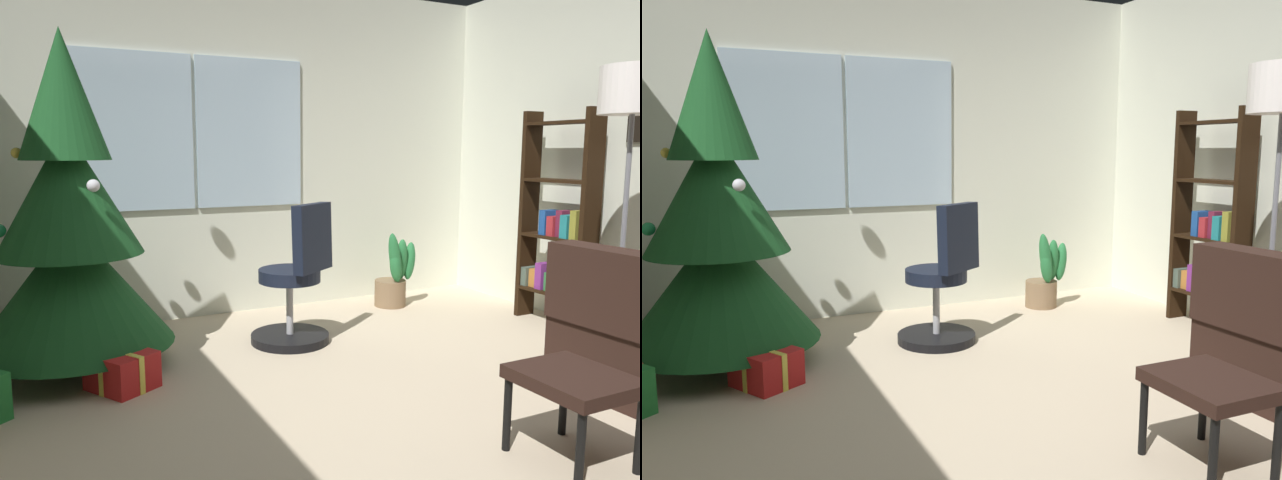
# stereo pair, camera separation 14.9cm
# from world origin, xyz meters

# --- Properties ---
(ground_plane) EXTENTS (4.66, 5.10, 0.10)m
(ground_plane) POSITION_xyz_m (0.00, 0.00, -0.05)
(ground_plane) COLOR #C7B396
(wall_back_with_windows) EXTENTS (4.66, 0.12, 2.73)m
(wall_back_with_windows) POSITION_xyz_m (-0.02, 2.60, 1.37)
(wall_back_with_windows) COLOR silver
(wall_back_with_windows) RESTS_ON ground_plane
(footstool) EXTENTS (0.42, 0.46, 0.41)m
(footstool) POSITION_xyz_m (0.49, -0.51, 0.35)
(footstool) COLOR black
(footstool) RESTS_ON ground_plane
(holiday_tree) EXTENTS (1.20, 1.20, 2.55)m
(holiday_tree) POSITION_xyz_m (-1.35, 1.68, 0.85)
(holiday_tree) COLOR #4C331E
(holiday_tree) RESTS_ON ground_plane
(gift_box_red) EXTENTS (0.42, 0.44, 0.22)m
(gift_box_red) POSITION_xyz_m (-1.15, 1.23, 0.11)
(gift_box_red) COLOR red
(gift_box_red) RESTS_ON ground_plane
(gift_box_gold) EXTENTS (0.38, 0.33, 0.15)m
(gift_box_gold) POSITION_xyz_m (-0.96, 1.99, 0.07)
(gift_box_gold) COLOR gold
(gift_box_gold) RESTS_ON ground_plane
(office_chair) EXTENTS (0.58, 0.59, 1.00)m
(office_chair) POSITION_xyz_m (0.09, 1.55, 0.40)
(office_chair) COLOR black
(office_chair) RESTS_ON ground_plane
(bookshelf) EXTENTS (0.18, 0.64, 1.67)m
(bookshelf) POSITION_xyz_m (2.11, 1.10, 0.73)
(bookshelf) COLOR black
(bookshelf) RESTS_ON ground_plane
(floor_lamp) EXTENTS (0.39, 0.39, 1.85)m
(floor_lamp) POSITION_xyz_m (1.64, 0.17, 1.59)
(floor_lamp) COLOR slate
(floor_lamp) RESTS_ON ground_plane
(potted_plant) EXTENTS (0.39, 0.33, 0.68)m
(potted_plant) POSITION_xyz_m (1.28, 2.11, 0.25)
(potted_plant) COLOR #806447
(potted_plant) RESTS_ON ground_plane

